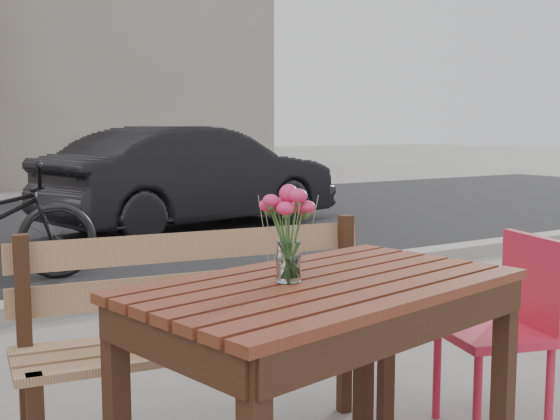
# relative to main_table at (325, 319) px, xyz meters

# --- Properties ---
(main_table) EXTENTS (1.38, 0.96, 0.78)m
(main_table) POSITION_rel_main_table_xyz_m (0.00, 0.00, 0.00)
(main_table) COLOR #592C17
(main_table) RESTS_ON ground
(main_bench) EXTENTS (1.52, 0.65, 0.91)m
(main_bench) POSITION_rel_main_table_xyz_m (-0.10, 0.64, -0.10)
(main_bench) COLOR #916C4B
(main_bench) RESTS_ON ground
(red_chair) EXTENTS (0.51, 0.51, 0.83)m
(red_chair) POSITION_rel_main_table_xyz_m (1.05, 0.10, -0.18)
(red_chair) COLOR red
(red_chair) RESTS_ON ground
(main_vase) EXTENTS (0.17, 0.17, 0.31)m
(main_vase) POSITION_rel_main_table_xyz_m (-0.11, 0.04, 0.32)
(main_vase) COLOR white
(main_vase) RESTS_ON main_table
(parked_car) EXTENTS (4.13, 2.13, 1.30)m
(parked_car) POSITION_rel_main_table_xyz_m (2.61, 6.28, -0.01)
(parked_car) COLOR black
(parked_car) RESTS_ON ground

